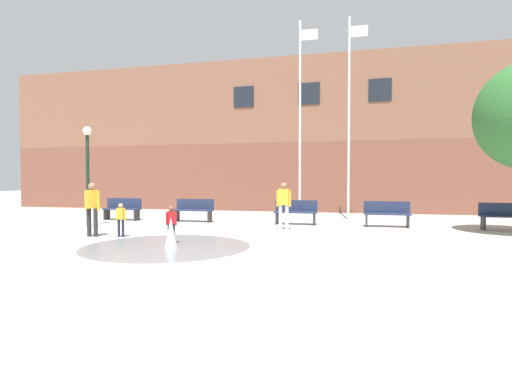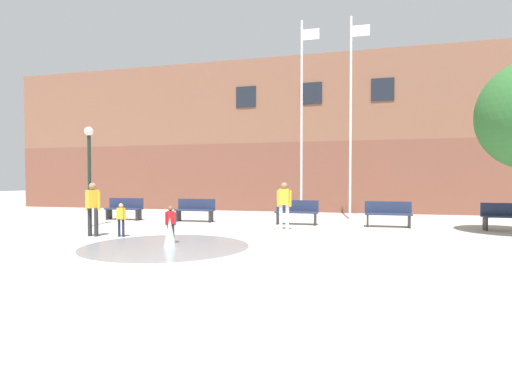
{
  "view_description": "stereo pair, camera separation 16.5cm",
  "coord_description": "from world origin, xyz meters",
  "px_view_note": "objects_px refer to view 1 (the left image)",
  "views": [
    {
      "loc": [
        2.24,
        -5.77,
        1.66
      ],
      "look_at": [
        -0.69,
        6.23,
        1.3
      ],
      "focal_mm": 28.0,
      "sensor_mm": 36.0,
      "label": 1
    },
    {
      "loc": [
        2.4,
        -5.73,
        1.66
      ],
      "look_at": [
        -0.69,
        6.23,
        1.3
      ],
      "focal_mm": 28.0,
      "sensor_mm": 36.0,
      "label": 2
    }
  ],
  "objects_px": {
    "park_bench_under_left_flagpole": "(296,212)",
    "child_in_fountain": "(121,217)",
    "child_with_pink_shirt": "(171,222)",
    "adult_near_bench": "(284,202)",
    "park_bench_far_left": "(122,209)",
    "flagpole_left": "(301,114)",
    "park_bench_far_right": "(506,216)",
    "lamp_post_left_lane": "(88,161)",
    "park_bench_under_right_flagpole": "(387,214)",
    "flagpole_right": "(350,113)",
    "adult_in_red": "(92,205)",
    "park_bench_left_of_flagpoles": "(194,210)"
  },
  "relations": [
    {
      "from": "child_in_fountain",
      "to": "park_bench_far_left",
      "type": "bearing_deg",
      "value": 125.83
    },
    {
      "from": "park_bench_left_of_flagpoles",
      "to": "park_bench_under_left_flagpole",
      "type": "bearing_deg",
      "value": -0.39
    },
    {
      "from": "park_bench_left_of_flagpoles",
      "to": "child_with_pink_shirt",
      "type": "xyz_separation_m",
      "value": [
        1.57,
        -5.31,
        0.1
      ]
    },
    {
      "from": "child_in_fountain",
      "to": "adult_near_bench",
      "type": "distance_m",
      "value": 5.2
    },
    {
      "from": "park_bench_under_right_flagpole",
      "to": "lamp_post_left_lane",
      "type": "distance_m",
      "value": 10.87
    },
    {
      "from": "park_bench_far_left",
      "to": "park_bench_under_left_flagpole",
      "type": "distance_m",
      "value": 7.28
    },
    {
      "from": "park_bench_under_left_flagpole",
      "to": "child_with_pink_shirt",
      "type": "distance_m",
      "value": 5.86
    },
    {
      "from": "child_in_fountain",
      "to": "flagpole_right",
      "type": "bearing_deg",
      "value": 51.3
    },
    {
      "from": "flagpole_right",
      "to": "park_bench_under_right_flagpole",
      "type": "bearing_deg",
      "value": -61.45
    },
    {
      "from": "park_bench_under_right_flagpole",
      "to": "flagpole_right",
      "type": "height_order",
      "value": "flagpole_right"
    },
    {
      "from": "park_bench_under_left_flagpole",
      "to": "child_in_fountain",
      "type": "distance_m",
      "value": 6.39
    },
    {
      "from": "park_bench_under_right_flagpole",
      "to": "child_with_pink_shirt",
      "type": "height_order",
      "value": "child_with_pink_shirt"
    },
    {
      "from": "adult_near_bench",
      "to": "lamp_post_left_lane",
      "type": "distance_m",
      "value": 7.18
    },
    {
      "from": "park_bench_left_of_flagpoles",
      "to": "park_bench_under_left_flagpole",
      "type": "relative_size",
      "value": 1.0
    },
    {
      "from": "park_bench_under_right_flagpole",
      "to": "adult_in_red",
      "type": "distance_m",
      "value": 9.81
    },
    {
      "from": "park_bench_far_left",
      "to": "park_bench_under_right_flagpole",
      "type": "xyz_separation_m",
      "value": [
        10.55,
        0.01,
        0.0
      ]
    },
    {
      "from": "park_bench_far_right",
      "to": "flagpole_right",
      "type": "bearing_deg",
      "value": 153.61
    },
    {
      "from": "park_bench_under_left_flagpole",
      "to": "park_bench_under_right_flagpole",
      "type": "bearing_deg",
      "value": -0.48
    },
    {
      "from": "park_bench_under_right_flagpole",
      "to": "park_bench_far_right",
      "type": "bearing_deg",
      "value": -1.05
    },
    {
      "from": "park_bench_left_of_flagpoles",
      "to": "flagpole_right",
      "type": "xyz_separation_m",
      "value": [
        6.04,
        2.41,
        4.02
      ]
    },
    {
      "from": "flagpole_right",
      "to": "adult_near_bench",
      "type": "bearing_deg",
      "value": -116.92
    },
    {
      "from": "adult_near_bench",
      "to": "lamp_post_left_lane",
      "type": "xyz_separation_m",
      "value": [
        -7.0,
        -0.73,
        1.44
      ]
    },
    {
      "from": "park_bench_far_right",
      "to": "lamp_post_left_lane",
      "type": "distance_m",
      "value": 14.52
    },
    {
      "from": "park_bench_under_right_flagpole",
      "to": "child_in_fountain",
      "type": "bearing_deg",
      "value": -150.01
    },
    {
      "from": "park_bench_far_left",
      "to": "flagpole_right",
      "type": "xyz_separation_m",
      "value": [
        9.21,
        2.48,
        4.02
      ]
    },
    {
      "from": "park_bench_far_right",
      "to": "child_in_fountain",
      "type": "height_order",
      "value": "child_in_fountain"
    },
    {
      "from": "park_bench_far_left",
      "to": "adult_near_bench",
      "type": "height_order",
      "value": "adult_near_bench"
    },
    {
      "from": "adult_in_red",
      "to": "flagpole_left",
      "type": "relative_size",
      "value": 0.19
    },
    {
      "from": "park_bench_under_right_flagpole",
      "to": "adult_in_red",
      "type": "xyz_separation_m",
      "value": [
        -8.65,
        -4.61,
        0.45
      ]
    },
    {
      "from": "park_bench_far_right",
      "to": "flagpole_left",
      "type": "relative_size",
      "value": 0.19
    },
    {
      "from": "park_bench_far_left",
      "to": "park_bench_under_right_flagpole",
      "type": "bearing_deg",
      "value": 0.08
    },
    {
      "from": "park_bench_far_right",
      "to": "lamp_post_left_lane",
      "type": "relative_size",
      "value": 0.45
    },
    {
      "from": "adult_in_red",
      "to": "park_bench_left_of_flagpoles",
      "type": "bearing_deg",
      "value": 11.53
    },
    {
      "from": "adult_in_red",
      "to": "lamp_post_left_lane",
      "type": "xyz_separation_m",
      "value": [
        -1.79,
        2.22,
        1.44
      ]
    },
    {
      "from": "park_bench_under_left_flagpole",
      "to": "child_in_fountain",
      "type": "bearing_deg",
      "value": -134.98
    },
    {
      "from": "park_bench_far_left",
      "to": "child_with_pink_shirt",
      "type": "height_order",
      "value": "child_with_pink_shirt"
    },
    {
      "from": "adult_in_red",
      "to": "flagpole_right",
      "type": "relative_size",
      "value": 0.19
    },
    {
      "from": "child_with_pink_shirt",
      "to": "lamp_post_left_lane",
      "type": "relative_size",
      "value": 0.27
    },
    {
      "from": "child_in_fountain",
      "to": "lamp_post_left_lane",
      "type": "relative_size",
      "value": 0.27
    },
    {
      "from": "child_with_pink_shirt",
      "to": "adult_in_red",
      "type": "relative_size",
      "value": 0.62
    },
    {
      "from": "park_bench_far_left",
      "to": "flagpole_left",
      "type": "xyz_separation_m",
      "value": [
        7.14,
        2.48,
        4.04
      ]
    },
    {
      "from": "child_with_pink_shirt",
      "to": "child_in_fountain",
      "type": "height_order",
      "value": "same"
    },
    {
      "from": "park_bench_under_right_flagpole",
      "to": "adult_near_bench",
      "type": "height_order",
      "value": "adult_near_bench"
    },
    {
      "from": "flagpole_left",
      "to": "lamp_post_left_lane",
      "type": "bearing_deg",
      "value": -145.33
    },
    {
      "from": "child_with_pink_shirt",
      "to": "flagpole_left",
      "type": "xyz_separation_m",
      "value": [
        2.4,
        7.72,
        3.94
      ]
    },
    {
      "from": "park_bench_left_of_flagpoles",
      "to": "flagpole_left",
      "type": "relative_size",
      "value": 0.19
    },
    {
      "from": "adult_near_bench",
      "to": "child_in_fountain",
      "type": "bearing_deg",
      "value": 32.29
    },
    {
      "from": "child_with_pink_shirt",
      "to": "adult_near_bench",
      "type": "distance_m",
      "value": 4.32
    },
    {
      "from": "adult_near_bench",
      "to": "flagpole_left",
      "type": "height_order",
      "value": "flagpole_left"
    },
    {
      "from": "park_bench_under_left_flagpole",
      "to": "adult_in_red",
      "type": "xyz_separation_m",
      "value": [
        -5.38,
        -4.64,
        0.45
      ]
    }
  ]
}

